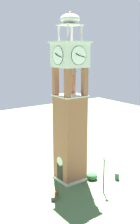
# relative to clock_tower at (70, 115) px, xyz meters

# --- Properties ---
(ground) EXTENTS (80.00, 80.00, 0.00)m
(ground) POSITION_rel_clock_tower_xyz_m (0.00, 0.00, -7.81)
(ground) COLOR #517547
(clock_tower) EXTENTS (3.42, 3.42, 18.72)m
(clock_tower) POSITION_rel_clock_tower_xyz_m (0.00, 0.00, 0.00)
(clock_tower) COLOR #93543D
(clock_tower) RESTS_ON ground
(park_bench) EXTENTS (1.43, 1.46, 0.95)m
(park_bench) POSITION_rel_clock_tower_xyz_m (2.57, -3.70, -7.32)
(park_bench) COLOR brown
(park_bench) RESTS_ON ground
(lamp_post) EXTENTS (0.36, 0.36, 4.08)m
(lamp_post) POSITION_rel_clock_tower_xyz_m (4.62, 1.06, -4.99)
(lamp_post) COLOR black
(lamp_post) RESTS_ON ground
(trash_bin) EXTENTS (0.52, 0.52, 0.80)m
(trash_bin) POSITION_rel_clock_tower_xyz_m (3.36, 4.36, -7.41)
(trash_bin) COLOR #38513D
(trash_bin) RESTS_ON ground
(shrub_near_entry) EXTENTS (1.29, 1.29, 0.81)m
(shrub_near_entry) POSITION_rel_clock_tower_xyz_m (1.59, 2.04, -7.40)
(shrub_near_entry) COLOR #28562D
(shrub_near_entry) RESTS_ON ground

